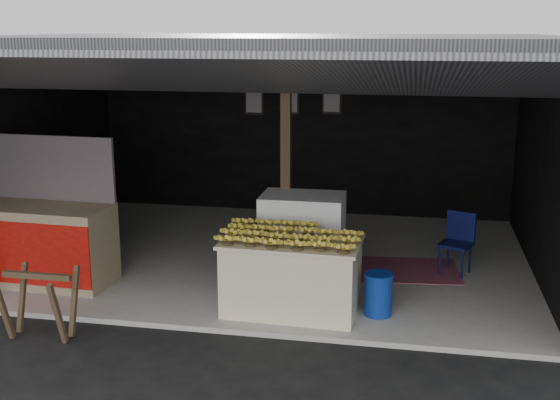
% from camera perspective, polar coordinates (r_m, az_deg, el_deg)
% --- Properties ---
extents(ground, '(80.00, 80.00, 0.00)m').
position_cam_1_polar(ground, '(7.48, -4.56, -10.83)').
color(ground, black).
rests_on(ground, ground).
extents(concrete_slab, '(7.00, 5.00, 0.06)m').
position_cam_1_polar(concrete_slab, '(9.73, -0.62, -4.66)').
color(concrete_slab, gray).
rests_on(concrete_slab, ground).
extents(shophouse, '(7.40, 7.29, 3.02)m').
position_cam_1_polar(shophouse, '(9.59, -0.26, 7.75)').
color(shophouse, black).
rests_on(shophouse, ground).
extents(banana_table, '(1.53, 0.97, 0.82)m').
position_cam_1_polar(banana_table, '(7.75, 0.99, -6.10)').
color(banana_table, silver).
rests_on(banana_table, concrete_slab).
extents(banana_pile, '(1.41, 0.88, 0.16)m').
position_cam_1_polar(banana_pile, '(7.60, 1.00, -2.62)').
color(banana_pile, gold).
rests_on(banana_pile, banana_table).
extents(white_crate, '(1.00, 0.69, 1.10)m').
position_cam_1_polar(white_crate, '(8.56, 1.83, -3.18)').
color(white_crate, white).
rests_on(white_crate, concrete_slab).
extents(neighbor_stall, '(1.75, 0.85, 1.78)m').
position_cam_1_polar(neighbor_stall, '(9.06, -18.83, -3.11)').
color(neighbor_stall, '#998466').
rests_on(neighbor_stall, concrete_slab).
extents(sawhorse, '(0.74, 0.63, 0.71)m').
position_cam_1_polar(sawhorse, '(7.59, -19.02, -7.50)').
color(sawhorse, '#4E3B27').
rests_on(sawhorse, ground).
extents(water_barrel, '(0.30, 0.30, 0.44)m').
position_cam_1_polar(water_barrel, '(7.77, 7.98, -7.69)').
color(water_barrel, navy).
rests_on(water_barrel, concrete_slab).
extents(plastic_chair, '(0.48, 0.48, 0.78)m').
position_cam_1_polar(plastic_chair, '(9.21, 14.28, -2.99)').
color(plastic_chair, '#0A0F3B').
rests_on(plastic_chair, concrete_slab).
extents(magenta_rug, '(1.59, 1.14, 0.01)m').
position_cam_1_polar(magenta_rug, '(9.26, 9.70, -5.60)').
color(magenta_rug, maroon).
rests_on(magenta_rug, concrete_slab).
extents(picture_frames, '(1.62, 0.04, 0.46)m').
position_cam_1_polar(picture_frames, '(11.67, 0.94, 8.00)').
color(picture_frames, black).
rests_on(picture_frames, shophouse).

